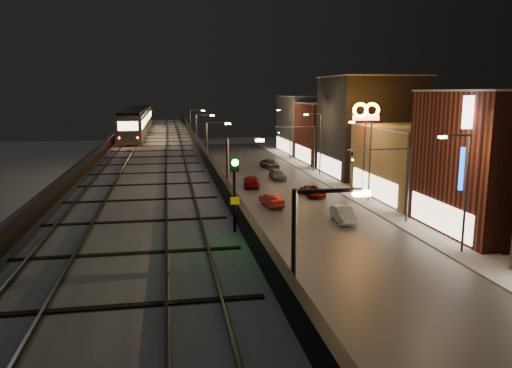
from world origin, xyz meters
TOP-DOWN VIEW (x-y plane):
  - ground at (0.00, 0.00)m, footprint 220.00×220.00m
  - road_surface at (7.50, 35.00)m, footprint 17.00×120.00m
  - sidewalk_right at (17.50, 35.00)m, footprint 4.00×120.00m
  - under_viaduct_pavement at (-6.00, 35.00)m, footprint 11.00×120.00m
  - elevated_viaduct at (-6.00, 31.84)m, footprint 9.00×100.00m
  - viaduct_trackbed at (-6.01, 31.97)m, footprint 8.40×100.00m
  - viaduct_parapet_streetside at (-1.65, 32.00)m, footprint 0.30×100.00m
  - viaduct_parapet_far at (-10.35, 32.00)m, footprint 0.30×100.00m
  - building_b at (23.99, 18.00)m, footprint 12.20×12.20m
  - building_c at (23.99, 32.00)m, footprint 12.20×15.20m
  - building_d at (23.99, 48.00)m, footprint 12.20×13.20m
  - building_e at (23.99, 62.00)m, footprint 12.20×12.20m
  - building_f at (23.99, 76.00)m, footprint 12.20×16.20m
  - streetlight_left_0 at (-0.43, -5.00)m, footprint 2.57×0.28m
  - streetlight_left_1 at (-0.43, 13.00)m, footprint 2.57×0.28m
  - streetlight_right_1 at (16.73, 13.00)m, footprint 2.56×0.28m
  - streetlight_left_2 at (-0.43, 31.00)m, footprint 2.57×0.28m
  - streetlight_right_2 at (16.73, 31.00)m, footprint 2.56×0.28m
  - streetlight_left_3 at (-0.43, 49.00)m, footprint 2.57×0.28m
  - streetlight_right_3 at (16.73, 49.00)m, footprint 2.56×0.28m
  - streetlight_left_4 at (-0.43, 67.00)m, footprint 2.57×0.28m
  - streetlight_right_4 at (16.73, 67.00)m, footprint 2.56×0.28m
  - traffic_light_rig_a at (15.84, 22.00)m, footprint 6.10×0.34m
  - traffic_light_rig_b at (15.84, 52.00)m, footprint 6.10×0.34m
  - subway_train at (-8.50, 48.63)m, footprint 2.71×33.24m
  - rail_signal at (-2.10, -1.29)m, footprint 0.34×0.42m
  - car_near_white at (5.97, 30.49)m, footprint 2.05×4.34m
  - car_mid_silver at (1.24, 22.99)m, footprint 3.61×5.89m
  - car_mid_dark at (5.73, 41.70)m, footprint 2.70×5.13m
  - car_far_white at (2.02, 74.57)m, footprint 2.63×4.29m
  - car_onc_silver at (11.23, 23.00)m, footprint 1.79×4.47m
  - car_onc_dark at (11.73, 34.57)m, footprint 2.31×4.52m
  - car_onc_white at (10.13, 46.36)m, footprint 1.93×4.63m
  - car_onc_red at (11.09, 56.68)m, footprint 2.85×4.65m
  - sign_mcdonalds at (18.00, 34.99)m, footprint 3.20×0.52m
  - sign_citgo at (18.50, 14.50)m, footprint 2.46×0.39m
  - sign_carwash at (18.50, 15.04)m, footprint 1.49×0.35m

SIDE VIEW (x-z plane):
  - ground at x=0.00m, z-range 0.00..0.00m
  - road_surface at x=7.50m, z-range 0.00..0.06m
  - under_viaduct_pavement at x=-6.00m, z-range 0.00..0.06m
  - sidewalk_right at x=17.50m, z-range 0.00..0.14m
  - car_onc_dark at x=11.73m, z-range 0.00..1.22m
  - car_onc_white at x=10.13m, z-range 0.00..1.34m
  - car_far_white at x=2.02m, z-range 0.00..1.36m
  - car_near_white at x=5.97m, z-range 0.00..1.38m
  - car_mid_dark at x=5.73m, z-range 0.00..1.42m
  - car_onc_silver at x=11.23m, z-range 0.00..1.44m
  - car_onc_red at x=11.09m, z-range 0.00..1.48m
  - car_mid_silver at x=1.24m, z-range 0.00..1.53m
  - building_c at x=23.99m, z-range 0.00..8.16m
  - traffic_light_rig_a at x=15.84m, z-range 1.00..8.00m
  - traffic_light_rig_b at x=15.84m, z-range 1.00..8.00m
  - building_e at x=23.99m, z-range 0.00..10.16m
  - streetlight_left_0 at x=-0.43m, z-range 0.74..9.74m
  - streetlight_left_1 at x=-0.43m, z-range 0.74..9.74m
  - streetlight_right_1 at x=16.73m, z-range 0.74..9.74m
  - streetlight_left_2 at x=-0.43m, z-range 0.74..9.74m
  - streetlight_right_2 at x=16.73m, z-range 0.74..9.74m
  - streetlight_left_3 at x=-0.43m, z-range 0.74..9.74m
  - streetlight_right_3 at x=16.73m, z-range 0.74..9.74m
  - streetlight_left_4 at x=-0.43m, z-range 0.74..9.74m
  - streetlight_right_4 at x=16.73m, z-range 0.74..9.74m
  - sign_carwash at x=18.50m, z-range 1.55..9.30m
  - building_f at x=23.99m, z-range 0.00..11.16m
  - elevated_viaduct at x=-6.00m, z-range 2.47..8.77m
  - building_b at x=23.99m, z-range 0.00..12.16m
  - viaduct_trackbed at x=-6.01m, z-range 6.23..6.55m
  - viaduct_parapet_streetside at x=-1.65m, z-range 6.30..7.40m
  - viaduct_parapet_far at x=-10.35m, z-range 6.30..7.40m
  - building_d at x=23.99m, z-range 0.00..14.16m
  - subway_train at x=-8.50m, z-range 6.61..9.84m
  - rail_signal at x=-2.10m, z-range 7.23..10.15m
  - sign_mcdonalds at x=18.00m, z-range 3.48..14.23m
  - sign_citgo at x=18.50m, z-range 3.18..14.88m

